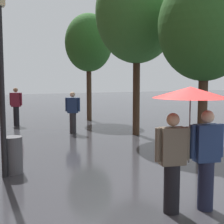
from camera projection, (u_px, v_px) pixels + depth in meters
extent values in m
plane|color=#38383D|center=(195.00, 208.00, 5.34)|extent=(80.00, 80.00, 0.00)
cylinder|color=#473323|center=(202.00, 110.00, 9.41)|extent=(0.28, 0.28, 2.49)
ellipsoid|color=#2D6628|center=(205.00, 26.00, 9.15)|extent=(2.71, 2.71, 3.16)
cylinder|color=#473323|center=(136.00, 93.00, 12.15)|extent=(0.27, 0.27, 3.20)
ellipsoid|color=#387533|center=(137.00, 13.00, 11.83)|extent=(3.11, 3.11, 3.75)
cylinder|color=#473323|center=(89.00, 92.00, 16.43)|extent=(0.25, 0.25, 2.88)
ellipsoid|color=#2D6628|center=(89.00, 43.00, 16.16)|extent=(2.41, 2.41, 2.93)
cylinder|color=black|center=(172.00, 189.00, 5.13)|extent=(0.26, 0.26, 0.80)
cube|color=#665B4C|center=(173.00, 146.00, 5.06)|extent=(0.44, 0.31, 0.60)
sphere|color=tan|center=(173.00, 120.00, 5.01)|extent=(0.21, 0.21, 0.21)
cylinder|color=#665B4C|center=(158.00, 145.00, 5.00)|extent=(0.09, 0.09, 0.54)
cylinder|color=#665B4C|center=(187.00, 143.00, 5.11)|extent=(0.09, 0.09, 0.54)
cylinder|color=#1E233D|center=(206.00, 185.00, 5.26)|extent=(0.26, 0.26, 0.82)
cube|color=navy|center=(207.00, 143.00, 5.19)|extent=(0.44, 0.31, 0.61)
sphere|color=beige|center=(208.00, 117.00, 5.14)|extent=(0.21, 0.21, 0.21)
cylinder|color=navy|center=(193.00, 142.00, 5.13)|extent=(0.09, 0.09, 0.55)
cylinder|color=navy|center=(221.00, 140.00, 5.24)|extent=(0.09, 0.09, 0.55)
cylinder|color=#9E9EA3|center=(190.00, 130.00, 5.12)|extent=(0.02, 0.02, 1.09)
cone|color=red|center=(191.00, 92.00, 5.05)|extent=(1.22, 1.22, 0.18)
cylinder|color=black|center=(2.00, 94.00, 6.84)|extent=(0.12, 0.12, 3.68)
cylinder|color=#4C4C51|center=(13.00, 155.00, 7.27)|extent=(0.44, 0.44, 0.85)
cylinder|color=black|center=(16.00, 116.00, 14.70)|extent=(0.26, 0.26, 0.86)
cube|color=maroon|center=(16.00, 100.00, 14.62)|extent=(0.46, 0.40, 0.65)
sphere|color=#9E7051|center=(16.00, 90.00, 14.57)|extent=(0.21, 0.21, 0.21)
cylinder|color=maroon|center=(21.00, 99.00, 14.60)|extent=(0.09, 0.09, 0.58)
cylinder|color=maroon|center=(11.00, 99.00, 14.64)|extent=(0.09, 0.09, 0.58)
cube|color=black|center=(17.00, 98.00, 14.75)|extent=(0.29, 0.25, 0.36)
cylinder|color=#2D2D33|center=(73.00, 123.00, 12.62)|extent=(0.26, 0.26, 0.81)
cube|color=navy|center=(73.00, 105.00, 12.54)|extent=(0.46, 0.39, 0.61)
sphere|color=beige|center=(73.00, 94.00, 12.50)|extent=(0.21, 0.21, 0.21)
cylinder|color=navy|center=(79.00, 105.00, 12.52)|extent=(0.09, 0.09, 0.54)
cylinder|color=navy|center=(66.00, 105.00, 12.56)|extent=(0.09, 0.09, 0.54)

